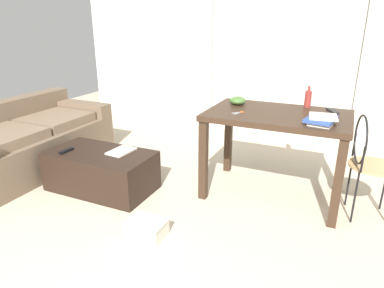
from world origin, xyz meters
TOP-DOWN VIEW (x-y plane):
  - ground_plane at (0.00, 1.46)m, footprint 8.92×8.92m
  - wall_back at (0.00, 3.72)m, footprint 6.26×0.10m
  - curtains at (0.00, 3.63)m, footprint 4.45×0.03m
  - couch at (-2.27, 1.37)m, footprint 0.90×1.83m
  - coffee_table at (-1.18, 1.28)m, footprint 1.01×0.55m
  - craft_table at (0.35, 1.87)m, footprint 1.23×0.79m
  - wire_chair at (1.10, 1.80)m, footprint 0.41×0.43m
  - bottle_near at (0.56, 2.20)m, footprint 0.06×0.06m
  - bowl at (-0.07, 2.02)m, footprint 0.16×0.16m
  - book_stack at (0.73, 1.68)m, footprint 0.25×0.34m
  - tv_remote_on_table at (0.79, 2.09)m, footprint 0.12×0.17m
  - scissors at (0.04, 1.73)m, footprint 0.09×0.12m
  - tv_remote_primary at (-1.48, 1.16)m, footprint 0.05×0.16m
  - magazine at (-1.00, 1.38)m, footprint 0.20×0.28m
  - shoebox at (-0.37, 0.78)m, footprint 0.30×0.22m

SIDE VIEW (x-z plane):
  - ground_plane at x=0.00m, z-range 0.00..0.00m
  - shoebox at x=-0.37m, z-range 0.00..0.13m
  - coffee_table at x=-1.18m, z-range 0.00..0.38m
  - couch at x=-2.27m, z-range -0.07..0.66m
  - magazine at x=-1.00m, z-range 0.38..0.40m
  - tv_remote_primary at x=-1.48m, z-range 0.38..0.40m
  - wire_chair at x=1.10m, z-range 0.10..0.98m
  - craft_table at x=0.35m, z-range 0.28..1.08m
  - scissors at x=0.04m, z-range 0.80..0.80m
  - tv_remote_on_table at x=0.79m, z-range 0.80..0.82m
  - book_stack at x=0.73m, z-range 0.80..0.86m
  - bowl at x=-0.07m, z-range 0.80..0.88m
  - bottle_near at x=0.56m, z-range 0.78..0.98m
  - curtains at x=0.00m, z-range 0.00..2.02m
  - wall_back at x=0.00m, z-range 0.00..2.41m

